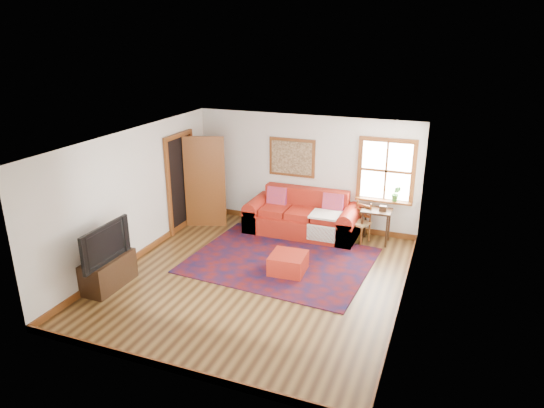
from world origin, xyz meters
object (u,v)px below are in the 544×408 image
at_px(red_leather_sofa, 302,219).
at_px(media_cabinet, 109,272).
at_px(side_table, 377,215).
at_px(red_ottoman, 288,263).
at_px(ladder_back_chair, 360,221).

distance_m(red_leather_sofa, media_cabinet, 4.20).
relative_size(side_table, media_cabinet, 0.72).
bearing_deg(media_cabinet, red_ottoman, 30.51).
bearing_deg(side_table, red_ottoman, -122.71).
relative_size(red_ottoman, ladder_back_chair, 0.75).
bearing_deg(red_leather_sofa, side_table, 2.09).
height_order(red_leather_sofa, media_cabinet, red_leather_sofa).
xyz_separation_m(red_leather_sofa, ladder_back_chair, (1.25, 0.01, 0.14)).
xyz_separation_m(red_ottoman, side_table, (1.24, 1.93, 0.42)).
distance_m(red_ottoman, media_cabinet, 3.14).
xyz_separation_m(red_leather_sofa, media_cabinet, (-2.37, -3.47, -0.04)).
bearing_deg(ladder_back_chair, red_leather_sofa, -179.51).
bearing_deg(side_table, media_cabinet, -138.20).
bearing_deg(media_cabinet, side_table, 41.80).
height_order(red_leather_sofa, ladder_back_chair, red_leather_sofa).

